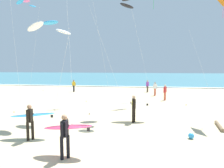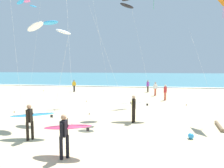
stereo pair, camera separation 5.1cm
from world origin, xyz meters
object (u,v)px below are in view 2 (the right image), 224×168
at_px(bystander_purple_top, 148,86).
at_px(driftwood_log, 219,126).
at_px(kite_arc_rose_outer, 27,3).
at_px(kite_arc_cobalt_extra, 50,27).
at_px(surfer_third, 66,130).
at_px(bystander_yellow_top, 74,86).
at_px(beach_ball, 191,136).
at_px(surfer_lead, 133,105).
at_px(bystander_white_top, 155,89).
at_px(bystander_red_top, 165,92).
at_px(kite_arc_emerald_low, 128,1).
at_px(surfer_trailing, 31,117).

height_order(bystander_purple_top, driftwood_log, bystander_purple_top).
bearing_deg(bystander_purple_top, kite_arc_rose_outer, -179.94).
bearing_deg(kite_arc_cobalt_extra, surfer_third, -59.16).
bearing_deg(bystander_yellow_top, kite_arc_cobalt_extra, -75.77).
bearing_deg(driftwood_log, beach_ball, -134.61).
height_order(surfer_lead, bystander_purple_top, surfer_lead).
distance_m(surfer_lead, driftwood_log, 5.01).
relative_size(kite_arc_cobalt_extra, driftwood_log, 3.60).
height_order(bystander_white_top, bystander_red_top, same).
xyz_separation_m(surfer_lead, bystander_white_top, (2.04, 11.15, -0.23)).
bearing_deg(kite_arc_rose_outer, bystander_yellow_top, -8.25).
relative_size(kite_arc_cobalt_extra, bystander_red_top, 3.90).
height_order(kite_arc_cobalt_extra, bystander_white_top, kite_arc_cobalt_extra).
height_order(surfer_third, kite_arc_emerald_low, kite_arc_emerald_low).
relative_size(surfer_third, kite_arc_rose_outer, 0.16).
xyz_separation_m(kite_arc_emerald_low, kite_arc_rose_outer, (-15.04, 12.25, 4.20)).
bearing_deg(bystander_yellow_top, driftwood_log, -45.20).
bearing_deg(bystander_red_top, surfer_third, -111.19).
height_order(kite_arc_emerald_low, kite_arc_rose_outer, kite_arc_rose_outer).
height_order(kite_arc_cobalt_extra, beach_ball, kite_arc_cobalt_extra).
distance_m(bystander_white_top, bystander_purple_top, 3.04).
height_order(bystander_white_top, beach_ball, bystander_white_top).
bearing_deg(bystander_white_top, driftwood_log, -76.22).
bearing_deg(surfer_third, bystander_purple_top, 79.40).
bearing_deg(bystander_white_top, kite_arc_rose_outer, 170.59).
distance_m(surfer_third, bystander_yellow_top, 19.26).
xyz_separation_m(surfer_trailing, bystander_red_top, (7.56, 11.84, -0.23)).
xyz_separation_m(bystander_red_top, beach_ball, (0.05, -10.70, -0.67)).
distance_m(surfer_lead, bystander_white_top, 11.34).
distance_m(kite_arc_rose_outer, driftwood_log, 27.84).
bearing_deg(kite_arc_emerald_low, bystander_red_top, 62.20).
distance_m(bystander_red_top, beach_ball, 10.72).
relative_size(bystander_white_top, bystander_red_top, 1.00).
bearing_deg(kite_arc_emerald_low, surfer_trailing, -127.53).
relative_size(surfer_trailing, bystander_white_top, 1.43).
bearing_deg(bystander_white_top, surfer_third, -105.04).
bearing_deg(bystander_purple_top, surfer_third, -100.60).
bearing_deg(beach_ball, surfer_trailing, -171.43).
distance_m(surfer_third, bystander_purple_top, 19.61).
distance_m(kite_arc_rose_outer, bystander_purple_top, 20.29).
bearing_deg(kite_arc_rose_outer, bystander_red_top, -17.71).
height_order(surfer_lead, kite_arc_rose_outer, kite_arc_rose_outer).
bearing_deg(kite_arc_cobalt_extra, driftwood_log, 1.07).
bearing_deg(bystander_white_top, surfer_trailing, -114.56).
distance_m(surfer_trailing, bystander_white_top, 16.28).
bearing_deg(surfer_third, kite_arc_emerald_low, 75.37).
relative_size(surfer_trailing, bystander_red_top, 1.43).
xyz_separation_m(kite_arc_cobalt_extra, bystander_yellow_top, (-3.48, 13.71, -5.03)).
distance_m(kite_arc_rose_outer, beach_ball, 27.56).
bearing_deg(bystander_yellow_top, bystander_purple_top, 6.04).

